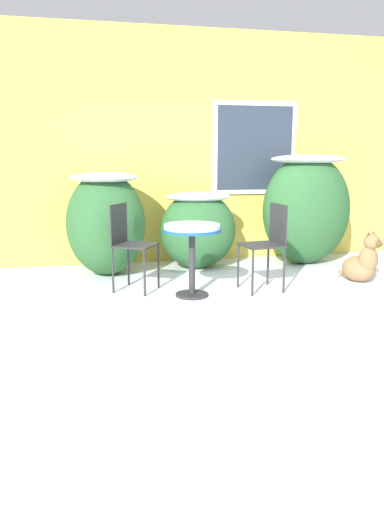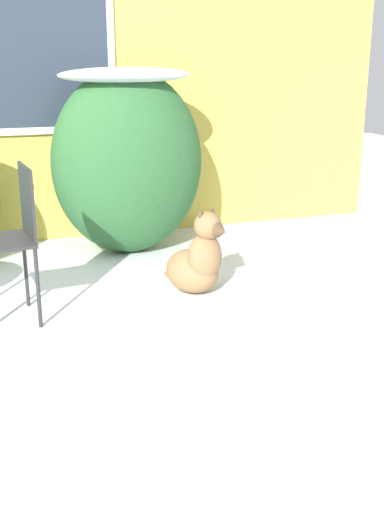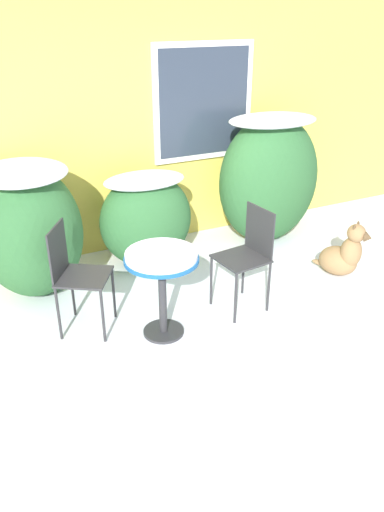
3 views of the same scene
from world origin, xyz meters
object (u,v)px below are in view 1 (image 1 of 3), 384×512
Objects in this scene: dog at (362,263)px; patio_table at (192,238)px; patio_chair_far_side at (267,241)px; patio_chair_near_table at (129,241)px.

patio_table is at bearing 157.00° from dog.
patio_table reaches higher than dog.
dog is (1.21, 0.06, -0.32)m from patio_chair_far_side.
patio_table is 0.73m from patio_chair_near_table.
dog is at bearing 86.62° from patio_chair_far_side.
dog is at bearing -63.87° from patio_chair_near_table.
patio_chair_near_table is (-0.61, 0.40, -0.08)m from patio_table.
patio_chair_near_table reaches higher than dog.
patio_chair_far_side is (0.86, 0.07, -0.08)m from patio_table.
patio_chair_far_side is 1.56× the size of dog.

